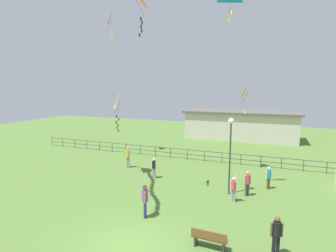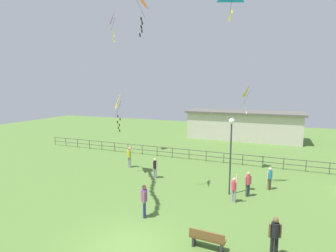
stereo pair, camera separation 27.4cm
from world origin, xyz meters
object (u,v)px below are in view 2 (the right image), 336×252
(kite_3, at_px, (250,92))
(person_6, at_px, (155,167))
(lamppost, at_px, (231,140))
(person_0, at_px, (270,177))
(kite_0, at_px, (121,102))
(person_2, at_px, (275,234))
(person_4, at_px, (129,156))
(person_5, at_px, (234,188))
(park_bench, at_px, (207,239))
(person_1, at_px, (248,182))
(kite_4, at_px, (115,19))
(person_3, at_px, (144,199))

(kite_3, bearing_deg, person_6, -144.50)
(lamppost, relative_size, person_6, 3.20)
(person_0, bearing_deg, kite_0, -175.36)
(person_2, bearing_deg, person_4, 144.45)
(person_0, distance_m, person_6, 7.95)
(kite_0, bearing_deg, person_5, -12.78)
(kite_0, bearing_deg, person_0, 4.64)
(park_bench, bearing_deg, person_1, 80.95)
(person_1, height_order, person_5, person_5)
(lamppost, distance_m, kite_4, 16.50)
(person_4, bearing_deg, person_2, -35.55)
(person_2, distance_m, person_6, 10.57)
(person_5, xyz_separation_m, kite_3, (0.06, 6.38, 5.43))
(person_0, xyz_separation_m, kite_0, (-10.65, -0.86, 4.71))
(person_6, bearing_deg, person_1, -7.41)
(lamppost, height_order, person_6, lamppost)
(person_3, bearing_deg, kite_4, 128.16)
(person_3, bearing_deg, park_bench, -21.74)
(person_1, xyz_separation_m, person_2, (1.58, -5.69, 0.05))
(person_1, relative_size, person_5, 0.89)
(person_2, bearing_deg, park_bench, -168.26)
(lamppost, height_order, kite_3, kite_3)
(lamppost, xyz_separation_m, kite_4, (-12.01, 6.08, 9.55))
(person_5, bearing_deg, kite_4, 150.11)
(kite_0, bearing_deg, person_4, 102.29)
(person_1, height_order, person_4, person_4)
(person_2, xyz_separation_m, person_6, (-8.29, 6.56, -0.09))
(person_1, bearing_deg, lamppost, -175.01)
(person_3, bearing_deg, person_0, 47.62)
(person_1, relative_size, person_3, 0.90)
(person_0, distance_m, person_3, 8.72)
(lamppost, distance_m, person_6, 6.25)
(person_6, height_order, kite_4, kite_4)
(person_4, relative_size, kite_0, 0.68)
(person_2, bearing_deg, kite_0, 149.45)
(park_bench, relative_size, person_1, 0.97)
(person_2, distance_m, kite_0, 13.62)
(person_0, height_order, person_6, person_6)
(person_0, height_order, kite_3, kite_3)
(person_2, relative_size, person_5, 0.94)
(person_3, xyz_separation_m, person_5, (4.00, 3.59, -0.12))
(lamppost, distance_m, kite_3, 6.05)
(person_2, bearing_deg, kite_3, 101.40)
(lamppost, bearing_deg, person_3, -127.46)
(lamppost, distance_m, person_2, 6.70)
(person_2, relative_size, kite_0, 0.56)
(park_bench, xyz_separation_m, kite_3, (0.38, 11.44, 5.85))
(person_2, xyz_separation_m, person_3, (-6.26, 0.93, 0.05))
(person_3, relative_size, kite_0, 0.59)
(person_3, relative_size, kite_4, 0.60)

